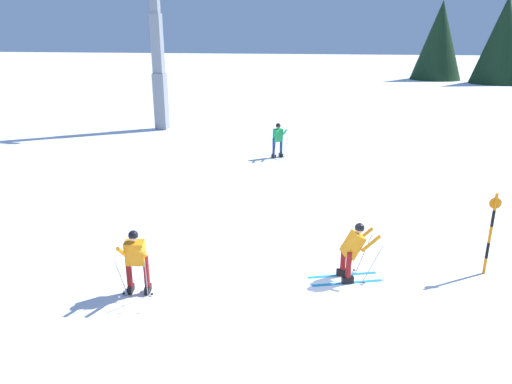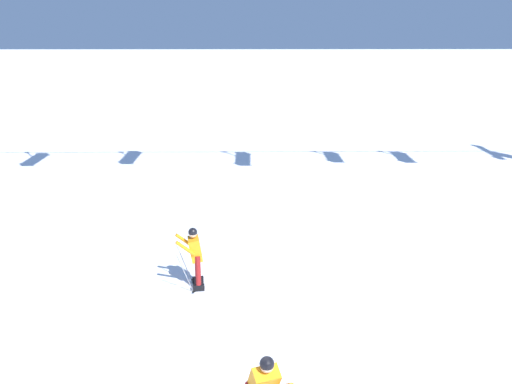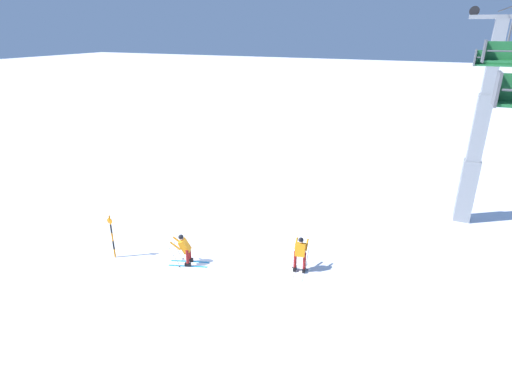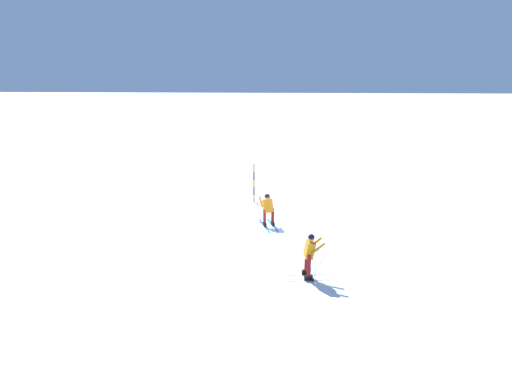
% 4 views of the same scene
% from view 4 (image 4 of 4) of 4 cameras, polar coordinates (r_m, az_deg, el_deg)
% --- Properties ---
extents(ground_plane, '(260.00, 260.00, 0.00)m').
position_cam_4_polar(ground_plane, '(17.23, 4.35, -6.03)').
color(ground_plane, white).
extents(skier_carving_main, '(1.08, 1.80, 1.57)m').
position_cam_4_polar(skier_carving_main, '(17.89, 1.72, -2.29)').
color(skier_carving_main, '#198CCC').
rests_on(skier_carving_main, ground_plane).
extents(trail_marker_pole, '(0.07, 0.28, 2.10)m').
position_cam_4_polar(trail_marker_pole, '(20.96, -0.30, 1.46)').
color(trail_marker_pole, orange).
rests_on(trail_marker_pole, ground_plane).
extents(skier_distant_downhill, '(1.78, 0.77, 1.61)m').
position_cam_4_polar(skier_distant_downhill, '(13.45, 7.75, -8.73)').
color(skier_distant_downhill, white).
rests_on(skier_distant_downhill, ground_plane).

